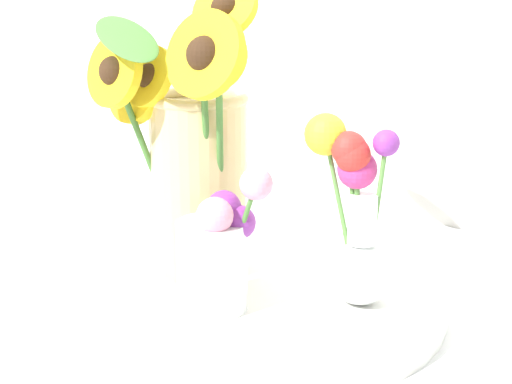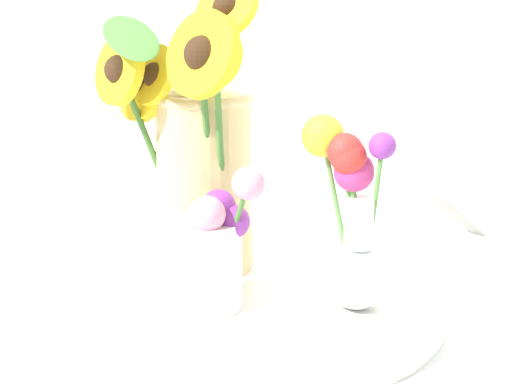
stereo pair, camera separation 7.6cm
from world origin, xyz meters
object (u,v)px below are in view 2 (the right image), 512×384
object	(u,v)px
mason_jar_sunflowers	(199,156)
vase_bulb_right	(351,219)
vase_small_center	(212,250)
serving_tray	(256,295)

from	to	relation	value
mason_jar_sunflowers	vase_bulb_right	bearing A→B (deg)	12.80
vase_small_center	mason_jar_sunflowers	bearing A→B (deg)	146.61
vase_small_center	vase_bulb_right	size ratio (longest dim) A/B	0.77
serving_tray	vase_small_center	xyz separation A→B (m)	(0.01, -0.07, 0.07)
vase_small_center	vase_bulb_right	xyz separation A→B (m)	(0.10, 0.10, 0.03)
serving_tray	vase_bulb_right	distance (m)	0.15
serving_tray	vase_small_center	distance (m)	0.10
vase_small_center	vase_bulb_right	bearing A→B (deg)	47.17
mason_jar_sunflowers	vase_bulb_right	distance (m)	0.20
vase_bulb_right	serving_tray	bearing A→B (deg)	-162.69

